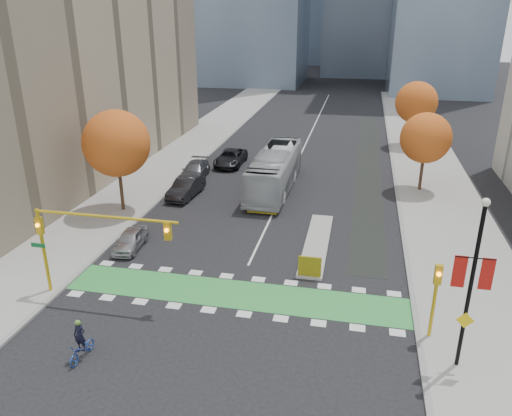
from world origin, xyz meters
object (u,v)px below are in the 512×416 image
at_px(hazard_board, 310,267).
at_px(traffic_signal_east, 436,290).
at_px(banner_lamppost, 472,279).
at_px(parked_car_c, 195,171).
at_px(tree_east_near, 426,138).
at_px(cyclist, 81,346).
at_px(parked_car_d, 231,158).
at_px(parked_car_a, 130,240).
at_px(tree_west, 116,144).
at_px(bus, 275,170).
at_px(tree_east_far, 416,103).
at_px(parked_car_b, 186,187).
at_px(traffic_signal_west, 82,233).

bearing_deg(hazard_board, traffic_signal_east, -35.92).
relative_size(banner_lamppost, parked_car_c, 1.56).
height_order(tree_east_near, banner_lamppost, banner_lamppost).
bearing_deg(banner_lamppost, tree_east_near, 88.83).
xyz_separation_m(cyclist, parked_car_c, (-3.42, 26.76, 0.06)).
xyz_separation_m(traffic_signal_east, parked_car_d, (-17.21, 26.76, -1.94)).
height_order(banner_lamppost, parked_car_a, banner_lamppost).
bearing_deg(traffic_signal_east, hazard_board, 144.08).
bearing_deg(tree_west, parked_car_a, -60.18).
height_order(tree_west, tree_east_near, tree_west).
bearing_deg(bus, parked_car_d, 132.37).
distance_m(parked_car_a, parked_car_c, 15.50).
distance_m(tree_east_near, tree_east_far, 16.01).
xyz_separation_m(tree_west, parked_car_a, (3.58, -6.24, -4.96)).
relative_size(parked_car_b, parked_car_c, 0.95).
xyz_separation_m(traffic_signal_west, parked_car_d, (1.22, 26.76, -3.24)).
distance_m(tree_east_near, banner_lamppost, 24.51).
height_order(tree_west, cyclist, tree_west).
bearing_deg(parked_car_b, parked_car_c, 104.73).
bearing_deg(tree_west, traffic_signal_east, -29.07).
relative_size(tree_east_near, parked_car_b, 1.40).
bearing_deg(tree_west, parked_car_b, 47.52).
relative_size(traffic_signal_west, banner_lamppost, 1.03).
height_order(bus, parked_car_d, bus).
distance_m(banner_lamppost, parked_car_b, 27.40).
bearing_deg(parked_car_d, traffic_signal_west, -92.46).
relative_size(banner_lamppost, parked_car_d, 1.46).
bearing_deg(parked_car_d, hazard_board, -63.94).
bearing_deg(traffic_signal_east, cyclist, -162.71).
relative_size(bus, parked_car_d, 2.30).
bearing_deg(parked_car_a, tree_east_near, 34.59).
xyz_separation_m(hazard_board, parked_car_d, (-10.71, 22.05, -0.01)).
distance_m(tree_west, traffic_signal_west, 13.25).
bearing_deg(tree_west, bus, 34.66).
relative_size(tree_east_far, traffic_signal_west, 0.90).
xyz_separation_m(traffic_signal_west, banner_lamppost, (19.43, -1.99, 0.58)).
bearing_deg(hazard_board, bus, 107.44).
relative_size(cyclist, parked_car_a, 0.55).
bearing_deg(tree_east_near, parked_car_d, 167.20).
relative_size(tree_east_far, parked_car_b, 1.51).
bearing_deg(cyclist, banner_lamppost, 14.94).
relative_size(tree_east_near, traffic_signal_west, 0.83).
bearing_deg(parked_car_d, banner_lamppost, -57.51).
xyz_separation_m(tree_west, traffic_signal_west, (4.07, -12.51, -1.58)).
height_order(traffic_signal_west, parked_car_c, traffic_signal_west).
bearing_deg(tree_west, tree_east_far, 46.70).
bearing_deg(parked_car_d, parked_car_c, -114.42).
bearing_deg(parked_car_b, banner_lamppost, -39.13).
bearing_deg(tree_west, parked_car_d, 69.65).
height_order(traffic_signal_east, bus, traffic_signal_east).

